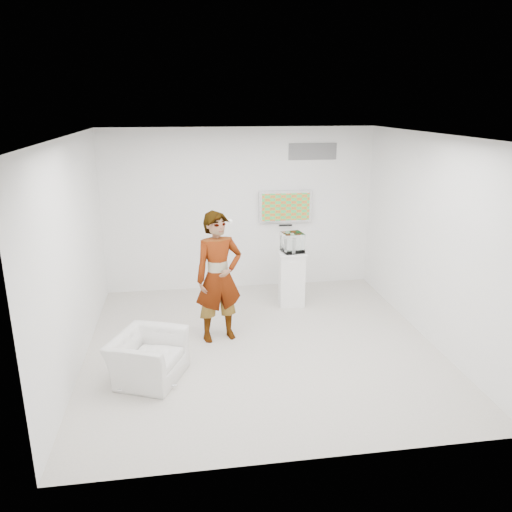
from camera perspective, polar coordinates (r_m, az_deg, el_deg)
name	(u,v)px	position (r m, az deg, el deg)	size (l,w,h in m)	color
room	(262,247)	(6.88, 0.64, 1.05)	(5.01, 5.01, 3.00)	beige
tv	(285,207)	(9.37, 3.38, 5.66)	(1.00, 0.08, 0.60)	silver
logo_decal	(313,152)	(9.37, 6.49, 11.78)	(0.90, 0.02, 0.30)	slate
person	(219,277)	(7.29, -4.29, -2.42)	(0.71, 0.47, 1.95)	silver
armchair	(148,357)	(6.64, -12.27, -11.25)	(0.91, 0.79, 0.59)	silver
pedestal	(292,278)	(8.72, 4.10, -2.54)	(0.47, 0.47, 0.96)	white
floor_uplight	(288,284)	(9.40, 3.65, -3.26)	(0.18, 0.18, 0.28)	white
vitrine	(292,242)	(8.52, 4.19, 1.56)	(0.33, 0.33, 0.33)	white
console	(292,245)	(8.53, 4.18, 1.25)	(0.05, 0.18, 0.24)	white
wii_remote	(230,221)	(7.28, -2.95, 3.98)	(0.04, 0.16, 0.04)	white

